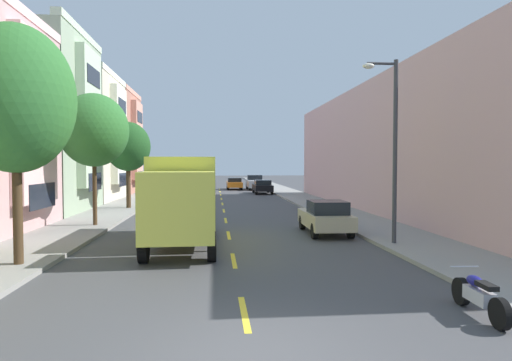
{
  "coord_description": "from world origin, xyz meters",
  "views": [
    {
      "loc": [
        -0.61,
        -6.97,
        3.1
      ],
      "look_at": [
        2.74,
        28.31,
        1.76
      ],
      "focal_mm": 30.77,
      "sensor_mm": 36.0,
      "label": 1
    }
  ],
  "objects_px": {
    "moving_orange_sedan": "(234,183)",
    "parked_motorcycle": "(479,296)",
    "street_tree_second": "(94,130)",
    "street_tree_third": "(128,147)",
    "parked_hatchback_navy": "(166,194)",
    "parked_pickup_silver": "(255,183)",
    "delivery_box_truck": "(183,195)",
    "street_tree_nearest": "(15,99)",
    "parked_sedan_black": "(262,186)",
    "parked_pickup_charcoal": "(184,182)",
    "parked_pickup_white": "(178,186)",
    "parked_hatchback_champagne": "(326,217)",
    "street_lamp": "(391,137)"
  },
  "relations": [
    {
      "from": "parked_pickup_silver",
      "to": "street_tree_third",
      "type": "bearing_deg",
      "value": -115.37
    },
    {
      "from": "street_tree_second",
      "to": "street_tree_third",
      "type": "height_order",
      "value": "street_tree_second"
    },
    {
      "from": "delivery_box_truck",
      "to": "parked_hatchback_champagne",
      "type": "height_order",
      "value": "delivery_box_truck"
    },
    {
      "from": "street_tree_second",
      "to": "parked_motorcycle",
      "type": "relative_size",
      "value": 3.1
    },
    {
      "from": "street_tree_second",
      "to": "parked_hatchback_navy",
      "type": "distance_m",
      "value": 13.61
    },
    {
      "from": "parked_motorcycle",
      "to": "parked_hatchback_champagne",
      "type": "bearing_deg",
      "value": 92.51
    },
    {
      "from": "delivery_box_truck",
      "to": "parked_pickup_silver",
      "type": "relative_size",
      "value": 1.45
    },
    {
      "from": "parked_pickup_charcoal",
      "to": "moving_orange_sedan",
      "type": "relative_size",
      "value": 1.18
    },
    {
      "from": "street_tree_second",
      "to": "moving_orange_sedan",
      "type": "distance_m",
      "value": 32.54
    },
    {
      "from": "delivery_box_truck",
      "to": "parked_pickup_silver",
      "type": "xyz_separation_m",
      "value": [
        6.14,
        35.84,
        -1.08
      ]
    },
    {
      "from": "parked_pickup_charcoal",
      "to": "parked_pickup_silver",
      "type": "distance_m",
      "value": 9.39
    },
    {
      "from": "street_lamp",
      "to": "delivery_box_truck",
      "type": "distance_m",
      "value": 8.15
    },
    {
      "from": "street_tree_nearest",
      "to": "parked_motorcycle",
      "type": "height_order",
      "value": "street_tree_nearest"
    },
    {
      "from": "parked_pickup_charcoal",
      "to": "street_lamp",
      "type": "bearing_deg",
      "value": -75.48
    },
    {
      "from": "street_tree_third",
      "to": "parked_sedan_black",
      "type": "distance_m",
      "value": 18.94
    },
    {
      "from": "delivery_box_truck",
      "to": "moving_orange_sedan",
      "type": "bearing_deg",
      "value": 84.3
    },
    {
      "from": "street_tree_nearest",
      "to": "parked_sedan_black",
      "type": "bearing_deg",
      "value": 71.34
    },
    {
      "from": "street_tree_nearest",
      "to": "street_lamp",
      "type": "distance_m",
      "value": 12.59
    },
    {
      "from": "street_tree_nearest",
      "to": "street_tree_second",
      "type": "height_order",
      "value": "street_tree_nearest"
    },
    {
      "from": "parked_hatchback_navy",
      "to": "parked_pickup_silver",
      "type": "relative_size",
      "value": 0.76
    },
    {
      "from": "street_lamp",
      "to": "parked_pickup_silver",
      "type": "distance_m",
      "value": 37.28
    },
    {
      "from": "street_tree_third",
      "to": "parked_pickup_charcoal",
      "type": "bearing_deg",
      "value": 85.79
    },
    {
      "from": "delivery_box_truck",
      "to": "parked_pickup_charcoal",
      "type": "xyz_separation_m",
      "value": [
        -2.69,
        39.04,
        -1.08
      ]
    },
    {
      "from": "parked_pickup_silver",
      "to": "moving_orange_sedan",
      "type": "distance_m",
      "value": 2.55
    },
    {
      "from": "street_tree_nearest",
      "to": "delivery_box_truck",
      "type": "bearing_deg",
      "value": 37.67
    },
    {
      "from": "street_tree_second",
      "to": "moving_orange_sedan",
      "type": "bearing_deg",
      "value": 75.29
    },
    {
      "from": "street_tree_third",
      "to": "delivery_box_truck",
      "type": "xyz_separation_m",
      "value": [
        4.6,
        -13.2,
        -2.35
      ]
    },
    {
      "from": "parked_sedan_black",
      "to": "moving_orange_sedan",
      "type": "xyz_separation_m",
      "value": [
        -2.58,
        7.69,
        0.0
      ]
    },
    {
      "from": "street_tree_third",
      "to": "parked_pickup_white",
      "type": "distance_m",
      "value": 16.52
    },
    {
      "from": "street_tree_third",
      "to": "moving_orange_sedan",
      "type": "xyz_separation_m",
      "value": [
        8.2,
        22.86,
        -3.5
      ]
    },
    {
      "from": "street_tree_second",
      "to": "delivery_box_truck",
      "type": "xyz_separation_m",
      "value": [
        4.6,
        -4.83,
        -2.83
      ]
    },
    {
      "from": "parked_pickup_white",
      "to": "parked_pickup_silver",
      "type": "bearing_deg",
      "value": 37.19
    },
    {
      "from": "parked_pickup_silver",
      "to": "parked_sedan_black",
      "type": "distance_m",
      "value": 7.46
    },
    {
      "from": "street_tree_third",
      "to": "street_tree_second",
      "type": "bearing_deg",
      "value": -90.0
    },
    {
      "from": "street_tree_nearest",
      "to": "delivery_box_truck",
      "type": "height_order",
      "value": "street_tree_nearest"
    },
    {
      "from": "parked_hatchback_navy",
      "to": "parked_hatchback_champagne",
      "type": "height_order",
      "value": "same"
    },
    {
      "from": "parked_pickup_silver",
      "to": "parked_hatchback_champagne",
      "type": "height_order",
      "value": "parked_pickup_silver"
    },
    {
      "from": "street_lamp",
      "to": "parked_pickup_silver",
      "type": "height_order",
      "value": "street_lamp"
    },
    {
      "from": "parked_hatchback_navy",
      "to": "parked_pickup_silver",
      "type": "distance_m",
      "value": 20.14
    },
    {
      "from": "parked_hatchback_navy",
      "to": "parked_pickup_silver",
      "type": "height_order",
      "value": "parked_pickup_silver"
    },
    {
      "from": "street_lamp",
      "to": "parked_pickup_charcoal",
      "type": "height_order",
      "value": "street_lamp"
    },
    {
      "from": "delivery_box_truck",
      "to": "parked_pickup_charcoal",
      "type": "distance_m",
      "value": 39.15
    },
    {
      "from": "parked_pickup_silver",
      "to": "parked_sedan_black",
      "type": "relative_size",
      "value": 1.18
    },
    {
      "from": "street_tree_third",
      "to": "parked_motorcycle",
      "type": "xyz_separation_m",
      "value": [
        11.15,
        -21.9,
        -3.84
      ]
    },
    {
      "from": "street_tree_second",
      "to": "parked_sedan_black",
      "type": "xyz_separation_m",
      "value": [
        10.78,
        23.55,
        -3.98
      ]
    },
    {
      "from": "street_tree_third",
      "to": "moving_orange_sedan",
      "type": "relative_size",
      "value": 1.29
    },
    {
      "from": "delivery_box_truck",
      "to": "parked_pickup_charcoal",
      "type": "relative_size",
      "value": 1.45
    },
    {
      "from": "parked_pickup_charcoal",
      "to": "moving_orange_sedan",
      "type": "xyz_separation_m",
      "value": [
        6.3,
        -2.98,
        -0.08
      ]
    },
    {
      "from": "moving_orange_sedan",
      "to": "parked_motorcycle",
      "type": "relative_size",
      "value": 2.19
    },
    {
      "from": "parked_motorcycle",
      "to": "parked_pickup_charcoal",
      "type": "bearing_deg",
      "value": 100.96
    }
  ]
}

